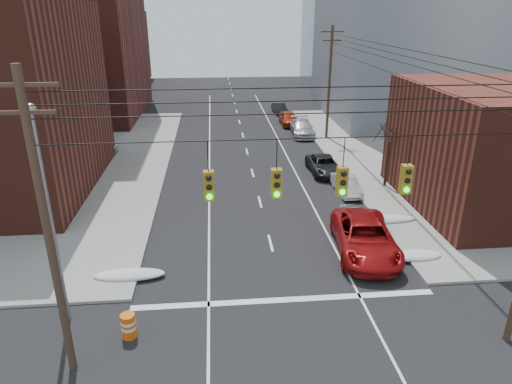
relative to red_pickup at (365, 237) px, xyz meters
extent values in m
cube|color=#532319|center=(-30.97, 63.52, 5.08)|extent=(22.00, 18.00, 12.00)
cube|color=gray|center=(17.03, 33.52, 11.58)|extent=(22.00, 20.00, 25.00)
cube|color=gray|center=(19.03, 59.52, 10.08)|extent=(20.00, 18.00, 22.00)
cylinder|color=#473323|center=(-13.47, -7.48, 4.58)|extent=(0.28, 0.28, 11.00)
cube|color=#473323|center=(-13.47, -7.48, 9.48)|extent=(2.20, 0.12, 0.12)
cube|color=#473323|center=(-13.47, -7.48, 8.68)|extent=(1.80, 0.12, 0.12)
cylinder|color=#473323|center=(3.53, 23.52, 4.58)|extent=(0.28, 0.28, 11.00)
cube|color=#473323|center=(3.53, 23.52, 9.48)|extent=(2.20, 0.12, 0.12)
cube|color=#473323|center=(3.53, 23.52, 8.68)|extent=(1.80, 0.12, 0.12)
cylinder|color=black|center=(-4.97, -7.48, 7.68)|extent=(17.00, 0.04, 0.04)
cylinder|color=black|center=(-8.17, -7.48, 7.18)|extent=(0.03, 0.03, 1.00)
cube|color=olive|center=(-8.17, -7.48, 6.18)|extent=(0.35, 0.30, 1.00)
sphere|color=black|center=(-8.17, -7.65, 6.50)|extent=(0.20, 0.20, 0.20)
sphere|color=black|center=(-8.17, -7.65, 6.18)|extent=(0.20, 0.20, 0.20)
sphere|color=#0CE526|center=(-8.17, -7.65, 5.86)|extent=(0.20, 0.20, 0.20)
cylinder|color=black|center=(-5.97, -7.48, 7.18)|extent=(0.03, 0.03, 1.00)
cube|color=olive|center=(-5.97, -7.48, 6.18)|extent=(0.35, 0.30, 1.00)
sphere|color=black|center=(-5.97, -7.65, 6.50)|extent=(0.20, 0.20, 0.20)
sphere|color=black|center=(-5.97, -7.65, 6.18)|extent=(0.20, 0.20, 0.20)
sphere|color=#0CE526|center=(-5.97, -7.65, 5.86)|extent=(0.20, 0.20, 0.20)
cylinder|color=black|center=(-3.77, -7.48, 7.18)|extent=(0.03, 0.03, 1.00)
cube|color=olive|center=(-3.77, -7.48, 6.18)|extent=(0.35, 0.30, 1.00)
sphere|color=black|center=(-3.77, -7.65, 6.50)|extent=(0.20, 0.20, 0.20)
sphere|color=black|center=(-3.77, -7.65, 6.18)|extent=(0.20, 0.20, 0.20)
sphere|color=#0CE526|center=(-3.77, -7.65, 5.86)|extent=(0.20, 0.20, 0.20)
cylinder|color=black|center=(-1.57, -7.48, 7.18)|extent=(0.03, 0.03, 1.00)
cube|color=olive|center=(-1.57, -7.48, 6.18)|extent=(0.35, 0.30, 1.00)
sphere|color=black|center=(-1.57, -7.65, 6.50)|extent=(0.20, 0.20, 0.20)
sphere|color=black|center=(-1.57, -7.65, 6.18)|extent=(0.20, 0.20, 0.20)
sphere|color=#0CE526|center=(-1.57, -7.65, 5.86)|extent=(0.20, 0.20, 0.20)
cylinder|color=gray|center=(-14.47, -4.48, 3.58)|extent=(0.18, 0.18, 9.00)
sphere|color=gray|center=(-14.47, -4.48, 8.18)|extent=(0.44, 0.44, 0.44)
cylinder|color=black|center=(4.63, 9.52, 0.83)|extent=(0.20, 0.20, 3.50)
cylinder|color=black|center=(5.01, 9.64, 3.16)|extent=(0.27, 0.82, 1.19)
cylinder|color=black|center=(4.85, 10.09, 3.24)|extent=(1.17, 0.54, 1.38)
cylinder|color=black|center=(4.20, 10.26, 3.28)|extent=(1.44, 1.00, 1.48)
cylinder|color=black|center=(4.23, 9.58, 3.16)|extent=(0.17, 0.84, 1.19)
cylinder|color=black|center=(4.18, 9.10, 3.24)|extent=(0.82, 0.99, 1.40)
cylinder|color=black|center=(4.70, 8.67, 3.28)|extent=(1.74, 0.21, 1.43)
cylinder|color=black|center=(4.96, 9.29, 3.16)|extent=(0.48, 0.73, 1.20)
ellipsoid|color=silver|center=(-12.37, -1.48, -0.71)|extent=(3.50, 1.08, 0.42)
ellipsoid|color=silver|center=(2.43, -0.98, -0.71)|extent=(3.00, 1.08, 0.42)
ellipsoid|color=silver|center=(2.43, 3.52, -0.71)|extent=(4.00, 1.08, 0.42)
imported|color=maroon|center=(0.00, 0.00, 0.00)|extent=(3.79, 6.90, 1.83)
imported|color=#ADACB1|center=(0.48, 2.87, -0.31)|extent=(1.76, 3.69, 1.22)
imported|color=silver|center=(1.41, 8.57, -0.28)|extent=(1.44, 3.88, 1.27)
imported|color=black|center=(0.80, 13.00, -0.24)|extent=(2.35, 4.92, 1.36)
imported|color=#AEAFB3|center=(1.27, 24.87, -0.13)|extent=(2.53, 5.57, 1.58)
imported|color=#9C260E|center=(0.56, 29.57, -0.15)|extent=(1.83, 4.52, 1.54)
imported|color=black|center=(0.40, 35.92, -0.27)|extent=(1.70, 4.05, 1.30)
imported|color=silver|center=(-19.58, 7.61, -0.03)|extent=(4.61, 2.15, 1.46)
imported|color=#AFAFB4|center=(-19.48, 19.98, 0.01)|extent=(5.99, 3.76, 1.54)
imported|color=black|center=(-22.09, 10.11, -0.04)|extent=(5.14, 2.48, 1.44)
imported|color=#B4B3B8|center=(-22.49, 16.34, -0.04)|extent=(4.61, 3.14, 1.46)
cylinder|color=#D65A0B|center=(-11.67, -5.88, -0.38)|extent=(0.76, 0.76, 1.07)
cylinder|color=white|center=(-11.67, -5.88, -0.17)|extent=(0.78, 0.78, 0.13)
cylinder|color=white|center=(-11.67, -5.88, -0.44)|extent=(0.78, 0.78, 0.13)
camera|label=1|loc=(-7.93, -21.34, 11.52)|focal=32.00mm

